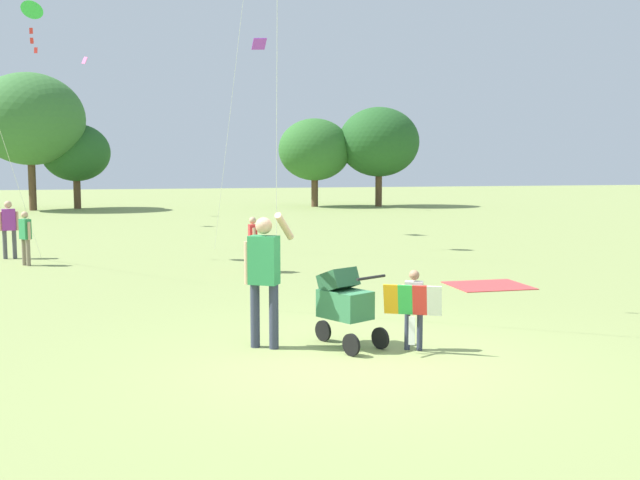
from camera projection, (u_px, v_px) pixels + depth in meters
ground_plane at (354, 361)px, 8.96m from camera, size 120.00×120.00×0.00m
treeline_distant at (112, 136)px, 37.52m from camera, size 34.09×5.49×6.74m
child_with_butterfly_kite at (414, 303)px, 9.37m from camera, size 0.70×0.50×1.03m
person_adult_flyer at (264, 270)px, 9.48m from camera, size 0.67×0.48×1.76m
stroller at (344, 300)px, 9.58m from camera, size 0.84×1.09×1.03m
kite_green_novelty at (31, 15)px, 17.63m from camera, size 1.33×3.75×6.19m
person_sitting_far at (253, 240)px, 16.10m from camera, size 0.17×0.39×1.20m
person_couple_left at (9, 225)px, 18.34m from camera, size 0.45×0.25×1.43m
person_kid_running at (25, 234)px, 17.11m from camera, size 0.30×0.33×1.25m
picnic_blanket at (488, 286)px, 14.36m from camera, size 1.46×1.25×0.02m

